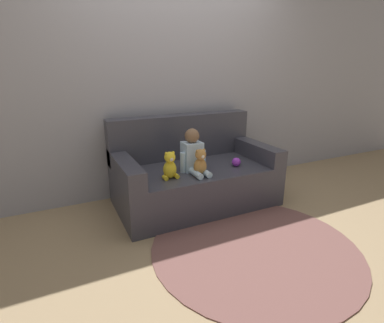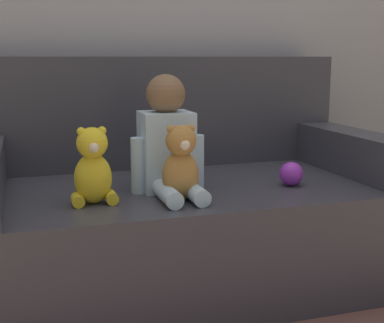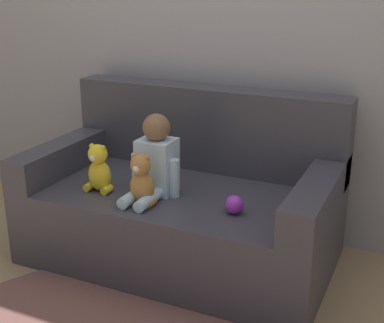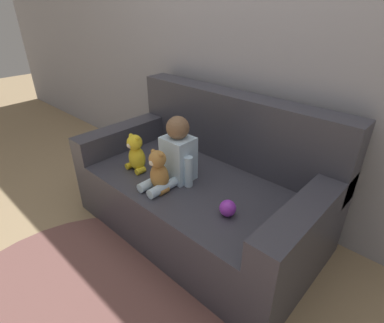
{
  "view_description": "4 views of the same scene",
  "coord_description": "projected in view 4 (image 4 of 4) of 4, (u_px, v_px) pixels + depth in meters",
  "views": [
    {
      "loc": [
        -1.29,
        -2.6,
        1.4
      ],
      "look_at": [
        -0.06,
        -0.05,
        0.49
      ],
      "focal_mm": 28.0,
      "sensor_mm": 36.0,
      "label": 1
    },
    {
      "loc": [
        -0.57,
        -1.93,
        0.89
      ],
      "look_at": [
        0.04,
        -0.01,
        0.49
      ],
      "focal_mm": 50.0,
      "sensor_mm": 36.0,
      "label": 2
    },
    {
      "loc": [
        1.16,
        -2.36,
        1.48
      ],
      "look_at": [
        0.11,
        -0.09,
        0.61
      ],
      "focal_mm": 50.0,
      "sensor_mm": 36.0,
      "label": 3
    },
    {
      "loc": [
        1.11,
        -1.23,
        1.43
      ],
      "look_at": [
        -0.02,
        -0.04,
        0.54
      ],
      "focal_mm": 28.0,
      "sensor_mm": 36.0,
      "label": 4
    }
  ],
  "objects": [
    {
      "name": "couch",
      "position": [
        204.0,
        187.0,
        2.03
      ],
      "size": [
        1.61,
        0.9,
        0.89
      ],
      "color": "#383842",
      "rests_on": "ground_plane"
    },
    {
      "name": "wall_back",
      "position": [
        257.0,
        23.0,
        1.86
      ],
      "size": [
        8.0,
        0.05,
        2.6
      ],
      "color": "#93939E",
      "rests_on": "ground_plane"
    },
    {
      "name": "person_baby",
      "position": [
        176.0,
        156.0,
        1.84
      ],
      "size": [
        0.27,
        0.36,
        0.42
      ],
      "color": "silver",
      "rests_on": "couch"
    },
    {
      "name": "floor_rug",
      "position": [
        81.0,
        323.0,
        1.49
      ],
      "size": [
        1.65,
        1.65,
        0.01
      ],
      "color": "brown",
      "rests_on": "ground_plane"
    },
    {
      "name": "toy_ball",
      "position": [
        228.0,
        208.0,
        1.58
      ],
      "size": [
        0.09,
        0.09,
        0.09
      ],
      "color": "purple",
      "rests_on": "couch"
    },
    {
      "name": "teddy_bear_brown",
      "position": [
        159.0,
        171.0,
        1.76
      ],
      "size": [
        0.15,
        0.12,
        0.26
      ],
      "color": "#AD7A3D",
      "rests_on": "couch"
    },
    {
      "name": "plush_toy_side",
      "position": [
        136.0,
        154.0,
        1.97
      ],
      "size": [
        0.15,
        0.12,
        0.25
      ],
      "color": "yellow",
      "rests_on": "couch"
    },
    {
      "name": "ground_plane",
      "position": [
        198.0,
        226.0,
        2.14
      ],
      "size": [
        12.0,
        12.0,
        0.0
      ],
      "primitive_type": "plane",
      "color": "#9E8460"
    }
  ]
}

